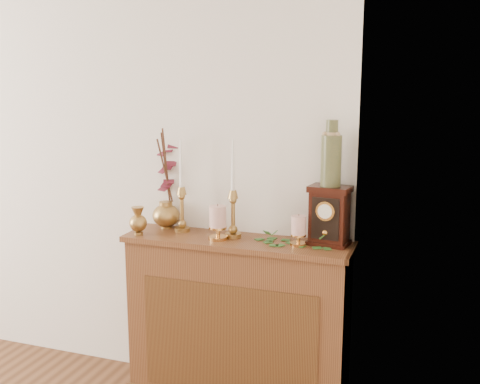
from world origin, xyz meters
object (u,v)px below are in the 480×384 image
at_px(candlestick_left, 182,202).
at_px(ceramic_vase, 331,157).
at_px(mantel_clock, 329,216).
at_px(bud_vase, 138,221).
at_px(candlestick_center, 233,206).
at_px(ginger_jar, 168,182).

bearing_deg(candlestick_left, ceramic_vase, 0.87).
height_order(candlestick_left, mantel_clock, candlestick_left).
distance_m(bud_vase, ceramic_vase, 1.10).
bearing_deg(ceramic_vase, bud_vase, -171.13).
height_order(candlestick_left, bud_vase, candlestick_left).
bearing_deg(ceramic_vase, candlestick_center, -176.14).
relative_size(candlestick_center, ceramic_vase, 1.59).
relative_size(candlestick_center, bud_vase, 3.39).
distance_m(candlestick_left, ginger_jar, 0.17).
height_order(candlestick_left, ceramic_vase, ceramic_vase).
bearing_deg(ceramic_vase, mantel_clock, -98.36).
bearing_deg(mantel_clock, ceramic_vase, 90.00).
xyz_separation_m(candlestick_left, ginger_jar, (-0.13, 0.08, 0.09)).
bearing_deg(candlestick_center, ceramic_vase, 3.86).
bearing_deg(ginger_jar, mantel_clock, -4.40).
bearing_deg(mantel_clock, candlestick_center, -168.09).
xyz_separation_m(ginger_jar, mantel_clock, (0.95, -0.07, -0.11)).
distance_m(bud_vase, mantel_clock, 1.03).
bearing_deg(candlestick_center, candlestick_left, 175.95).
relative_size(candlestick_left, ceramic_vase, 1.56).
bearing_deg(candlestick_left, bud_vase, -143.18).
xyz_separation_m(ginger_jar, ceramic_vase, (0.95, -0.07, 0.20)).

